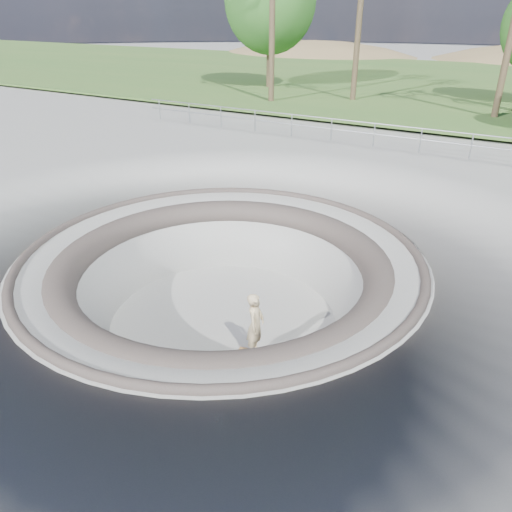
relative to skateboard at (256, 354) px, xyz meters
name	(u,v)px	position (x,y,z in m)	size (l,w,h in m)	color
ground	(221,255)	(-1.59, 1.00, 1.83)	(180.00, 180.00, 0.00)	gray
skate_bowl	(224,316)	(-1.59, 1.00, 0.00)	(14.00, 14.00, 4.10)	gray
grass_strip	(463,85)	(-1.59, 35.00, 2.05)	(180.00, 36.00, 0.12)	#375E25
safety_railing	(374,135)	(-1.59, 13.00, 2.52)	(25.00, 0.06, 1.03)	#909498
skateboard	(256,354)	(0.00, 0.00, 0.00)	(0.91, 0.42, 0.09)	olive
skater	(256,325)	(0.00, 0.00, 0.84)	(0.60, 0.39, 1.64)	tan
bushy_tree_left	(270,0)	(-13.96, 26.05, 7.90)	(6.59, 5.99, 9.51)	#4E402D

